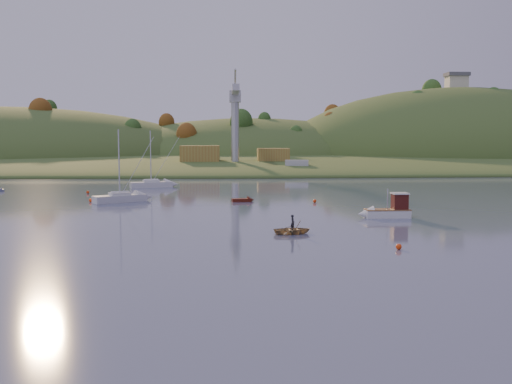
{
  "coord_description": "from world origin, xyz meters",
  "views": [
    {
      "loc": [
        -0.07,
        -40.36,
        9.2
      ],
      "look_at": [
        3.66,
        35.37,
        2.08
      ],
      "focal_mm": 40.0,
      "sensor_mm": 36.0,
      "label": 1
    }
  ],
  "objects_px": {
    "fishing_boat": "(384,210)",
    "canoe": "(293,230)",
    "sailboat_near": "(120,197)",
    "sailboat_far": "(151,184)",
    "red_tender": "(246,200)"
  },
  "relations": [
    {
      "from": "sailboat_near",
      "to": "canoe",
      "type": "distance_m",
      "value": 36.12
    },
    {
      "from": "sailboat_far",
      "to": "red_tender",
      "type": "xyz_separation_m",
      "value": [
        17.07,
        -24.9,
        -0.47
      ]
    },
    {
      "from": "canoe",
      "to": "red_tender",
      "type": "distance_m",
      "value": 28.85
    },
    {
      "from": "sailboat_near",
      "to": "red_tender",
      "type": "xyz_separation_m",
      "value": [
        18.28,
        -0.08,
        -0.46
      ]
    },
    {
      "from": "fishing_boat",
      "to": "sailboat_far",
      "type": "relative_size",
      "value": 0.57
    },
    {
      "from": "sailboat_far",
      "to": "canoe",
      "type": "distance_m",
      "value": 57.39
    },
    {
      "from": "sailboat_far",
      "to": "canoe",
      "type": "height_order",
      "value": "sailboat_far"
    },
    {
      "from": "canoe",
      "to": "red_tender",
      "type": "height_order",
      "value": "red_tender"
    },
    {
      "from": "fishing_boat",
      "to": "sailboat_near",
      "type": "distance_m",
      "value": 38.33
    },
    {
      "from": "fishing_boat",
      "to": "canoe",
      "type": "height_order",
      "value": "fishing_boat"
    },
    {
      "from": "fishing_boat",
      "to": "sailboat_near",
      "type": "relative_size",
      "value": 0.58
    },
    {
      "from": "fishing_boat",
      "to": "red_tender",
      "type": "bearing_deg",
      "value": -49.86
    },
    {
      "from": "sailboat_near",
      "to": "red_tender",
      "type": "bearing_deg",
      "value": -32.51
    },
    {
      "from": "red_tender",
      "to": "sailboat_far",
      "type": "bearing_deg",
      "value": 113.53
    },
    {
      "from": "fishing_boat",
      "to": "red_tender",
      "type": "xyz_separation_m",
      "value": [
        -15.55,
        17.91,
        -0.62
      ]
    }
  ]
}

